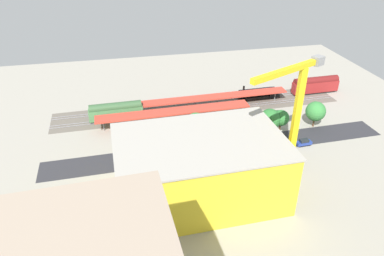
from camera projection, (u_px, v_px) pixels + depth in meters
The scene contains 25 objects.
ground_plane at pixel (216, 138), 106.76m from camera, with size 156.02×156.02×0.00m, color #9E998C.
rail_bed at pixel (200, 107), 124.14m from camera, with size 97.51×13.68×0.01m, color #665E54.
street_asphalt at pixel (221, 148), 101.96m from camera, with size 97.51×9.00×0.01m, color #2D2D33.
track_rails at pixel (200, 107), 124.05m from camera, with size 97.48×9.78×0.12m.
platform_canopy_near at pixel (174, 111), 112.95m from camera, with size 48.59×6.29×4.19m.
platform_canopy_far at pixel (195, 99), 121.34m from camera, with size 65.37×6.11×4.00m.
locomotive at pixel (259, 93), 129.74m from camera, with size 15.33×3.35×5.29m.
passenger_coach at pixel (315, 85), 133.00m from camera, with size 17.69×3.45×6.30m.
freight_coach_far at pixel (116, 111), 115.06m from camera, with size 17.03×3.40×5.93m.
parked_car_0 at pixel (304, 143), 102.87m from camera, with size 4.55×2.04×1.84m.
parked_car_1 at pixel (278, 145), 101.66m from camera, with size 4.88×2.09×1.86m.
parked_car_2 at pixel (249, 149), 100.22m from camera, with size 4.77×2.07×1.60m.
parked_car_3 at pixel (220, 153), 98.39m from camera, with size 4.42×2.12×1.74m.
parked_car_4 at pixel (191, 155), 97.48m from camera, with size 4.80×1.98×1.77m.
construction_building at pixel (200, 169), 81.14m from camera, with size 36.34×23.56×14.43m, color yellow.
construction_roof_slab at pixel (200, 141), 77.46m from camera, with size 36.94×24.16×0.40m, color #ADA89E.
tower_crane at pixel (294, 114), 82.76m from camera, with size 20.26×10.52×29.74m.
box_truck_0 at pixel (241, 144), 100.82m from camera, with size 9.36×2.38×3.23m.
box_truck_1 at pixel (238, 144), 100.59m from camera, with size 9.98×2.72×3.27m.
street_tree_0 at pixel (270, 119), 106.52m from camera, with size 6.37×6.37×8.01m.
street_tree_1 at pixel (281, 118), 106.93m from camera, with size 4.76×4.76×7.38m.
street_tree_2 at pixel (196, 124), 102.84m from camera, with size 6.40×6.40×8.71m.
street_tree_3 at pixel (316, 111), 110.19m from camera, with size 6.06×6.06×8.24m.
street_tree_4 at pixel (278, 118), 107.57m from camera, with size 4.76×4.76×7.03m.
traffic_light at pixel (185, 149), 94.14m from camera, with size 0.50×0.36×6.03m.
Camera 1 is at (25.96, 87.72, 55.54)m, focal length 33.90 mm.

